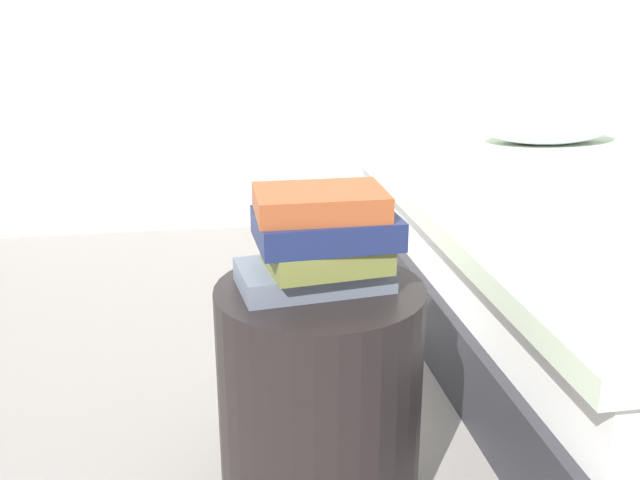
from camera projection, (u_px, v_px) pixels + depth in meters
name	position (u px, v px, depth m)	size (l,w,h in m)	color
side_table	(320.00, 398.00, 1.53)	(0.42, 0.42, 0.49)	black
book_slate	(314.00, 275.00, 1.45)	(0.29, 0.16, 0.05)	slate
book_olive	(326.00, 255.00, 1.42)	(0.22, 0.16, 0.05)	olive
book_navy	(326.00, 229.00, 1.41)	(0.27, 0.19, 0.06)	#19234C
book_rust	(321.00, 203.00, 1.39)	(0.24, 0.17, 0.05)	#994723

